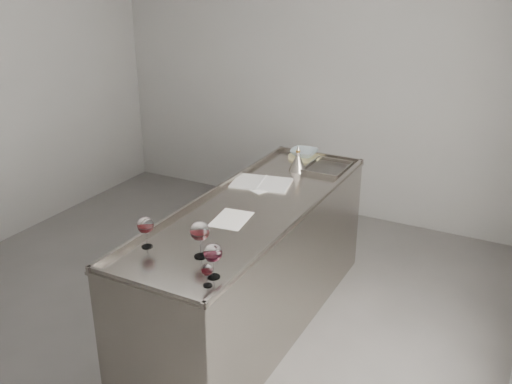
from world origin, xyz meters
The scene contains 12 objects.
room_shell centered at (0.00, 0.00, 1.40)m, with size 4.54×5.04×2.84m.
counter centered at (0.50, 0.30, 0.47)m, with size 0.77×2.42×0.97m.
wine_glass_left centered at (0.23, -0.52, 1.07)m, with size 0.10×0.10×0.19m.
wine_glass_middle centered at (0.58, -0.47, 1.09)m, with size 0.11×0.11×0.22m.
wine_glass_right centered at (0.76, -0.63, 1.08)m, with size 0.10×0.10×0.20m.
wine_glass_small centered at (0.78, -0.72, 1.03)m, with size 0.06×0.06×0.12m.
notebook centered at (0.36, 0.69, 0.95)m, with size 0.48×0.38×0.02m.
loose_paper_top centered at (0.48, 0.04, 0.94)m, with size 0.21×0.30×0.00m, color silver.
loose_paper_under centered at (0.40, 0.67, 0.94)m, with size 0.22×0.31×0.00m, color white.
trivet centered at (0.40, 1.38, 0.95)m, with size 0.27×0.27×0.02m, color beige.
ceramic_bowl centered at (0.40, 1.38, 0.99)m, with size 0.22×0.22×0.05m, color gray.
wine_funnel centered at (0.48, 1.07, 1.00)m, with size 0.14×0.14×0.21m.
Camera 1 is at (2.18, -2.83, 2.49)m, focal length 40.00 mm.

